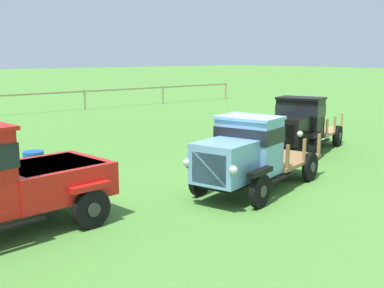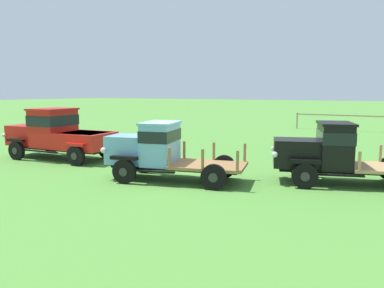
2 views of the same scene
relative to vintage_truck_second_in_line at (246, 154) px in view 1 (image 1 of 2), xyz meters
name	(u,v)px [view 1 (image 1 of 2)]	position (x,y,z in m)	size (l,w,h in m)	color
ground_plane	(244,189)	(0.32, 0.35, -1.08)	(240.00, 240.00, 0.00)	#518E38
paddock_fence	(124,92)	(9.17, 21.02, -0.04)	(19.82, 0.31, 1.34)	#997F60
vintage_truck_second_in_line	(246,154)	(0.00, 0.00, 0.00)	(5.19, 2.92, 2.06)	black
vintage_truck_midrow_center	(298,125)	(5.35, 2.51, -0.01)	(5.21, 3.24, 2.09)	black
oil_drum_beside_row	(34,167)	(-3.88, 4.68, -0.63)	(0.62, 0.62, 0.91)	#1951B2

